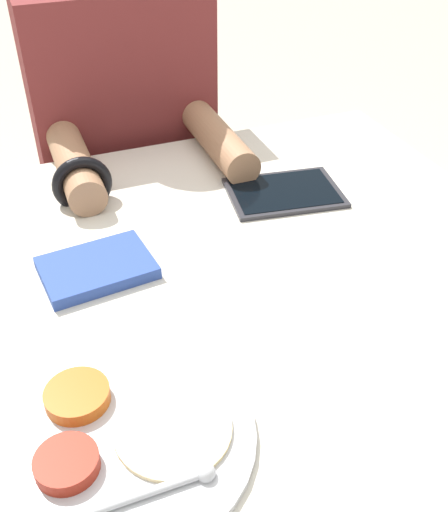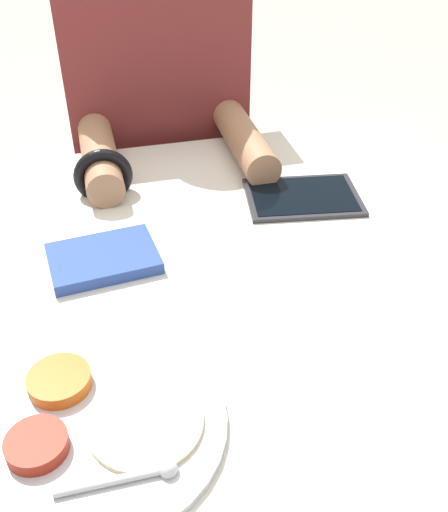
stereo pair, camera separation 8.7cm
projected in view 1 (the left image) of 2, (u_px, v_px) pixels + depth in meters
The scene contains 5 objects.
dining_table at pixel (190, 443), 1.11m from camera, with size 1.23×1.00×0.72m.
thali_tray at pixel (122, 435), 0.69m from camera, with size 0.30×0.30×0.03m.
red_notebook at pixel (97, 269), 0.93m from camera, with size 0.18×0.14×0.02m.
tablet_device at pixel (284, 192), 1.13m from camera, with size 0.23×0.18×0.01m.
person_diner at pixel (130, 183), 1.48m from camera, with size 0.40×0.48×1.21m.
Camera 1 is at (-0.19, -0.66, 1.31)m, focal length 42.00 mm.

